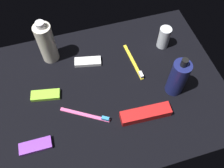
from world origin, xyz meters
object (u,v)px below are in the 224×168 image
at_px(deodorant_stick, 164,37).
at_px(toothbrush_pink, 88,115).
at_px(lotion_bottle, 178,78).
at_px(snack_bar_white, 88,62).
at_px(bodywash_bottle, 46,43).
at_px(toothbrush_yellow, 134,63).
at_px(snack_bar_lime, 46,95).
at_px(toothpaste_box_red, 146,114).
at_px(snack_bar_purple, 36,146).

distance_m(deodorant_stick, toothbrush_pink, 0.44).
bearing_deg(lotion_bottle, toothbrush_pink, 2.80).
bearing_deg(snack_bar_white, toothbrush_pink, 88.36).
height_order(bodywash_bottle, toothbrush_yellow, bodywash_bottle).
xyz_separation_m(toothbrush_pink, snack_bar_lime, (0.13, -0.12, 0.00)).
relative_size(lotion_bottle, bodywash_bottle, 0.94).
bearing_deg(lotion_bottle, bodywash_bottle, -33.87).
relative_size(toothbrush_pink, toothpaste_box_red, 0.91).
height_order(toothbrush_yellow, snack_bar_purple, toothbrush_yellow).
height_order(bodywash_bottle, deodorant_stick, bodywash_bottle).
relative_size(deodorant_stick, toothbrush_yellow, 0.53).
distance_m(bodywash_bottle, deodorant_stick, 0.46).
relative_size(deodorant_stick, toothpaste_box_red, 0.54).
bearing_deg(lotion_bottle, snack_bar_lime, -12.75).
distance_m(toothbrush_pink, snack_bar_white, 0.23).
bearing_deg(lotion_bottle, toothbrush_yellow, -55.79).
distance_m(lotion_bottle, snack_bar_lime, 0.48).
bearing_deg(toothpaste_box_red, deodorant_stick, -119.79).
distance_m(bodywash_bottle, toothbrush_pink, 0.32).
distance_m(lotion_bottle, toothbrush_pink, 0.34).
height_order(toothbrush_yellow, snack_bar_white, toothbrush_yellow).
xyz_separation_m(toothbrush_yellow, toothpaste_box_red, (0.04, 0.22, 0.01)).
bearing_deg(toothpaste_box_red, snack_bar_purple, 3.33).
xyz_separation_m(toothbrush_pink, toothbrush_yellow, (-0.23, -0.17, 0.00)).
xyz_separation_m(deodorant_stick, toothpaste_box_red, (0.18, 0.28, -0.03)).
height_order(deodorant_stick, snack_bar_purple, deodorant_stick).
distance_m(snack_bar_lime, snack_bar_white, 0.21).
bearing_deg(deodorant_stick, toothbrush_pink, 31.17).
relative_size(bodywash_bottle, deodorant_stick, 2.00).
relative_size(lotion_bottle, toothbrush_yellow, 1.00).
relative_size(snack_bar_lime, snack_bar_white, 1.00).
distance_m(lotion_bottle, bodywash_bottle, 0.50).
height_order(lotion_bottle, bodywash_bottle, bodywash_bottle).
xyz_separation_m(bodywash_bottle, toothbrush_pink, (-0.08, 0.29, -0.08)).
relative_size(toothpaste_box_red, snack_bar_purple, 1.69).
distance_m(toothbrush_pink, toothbrush_yellow, 0.28).
distance_m(deodorant_stick, snack_bar_purple, 0.63).
bearing_deg(bodywash_bottle, toothbrush_pink, 105.67).
relative_size(bodywash_bottle, snack_bar_lime, 1.84).
relative_size(bodywash_bottle, snack_bar_purple, 1.84).
height_order(toothpaste_box_red, snack_bar_lime, toothpaste_box_red).
xyz_separation_m(toothbrush_pink, snack_bar_white, (-0.05, -0.22, 0.00)).
bearing_deg(toothbrush_pink, toothpaste_box_red, 163.80).
height_order(snack_bar_white, snack_bar_purple, same).
distance_m(toothbrush_yellow, snack_bar_lime, 0.36).
distance_m(bodywash_bottle, snack_bar_lime, 0.20).
xyz_separation_m(toothbrush_yellow, snack_bar_purple, (0.42, 0.22, 0.00)).
height_order(toothpaste_box_red, snack_bar_purple, toothpaste_box_red).
bearing_deg(bodywash_bottle, toothbrush_yellow, 157.74).
bearing_deg(snack_bar_lime, snack_bar_purple, 82.72).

